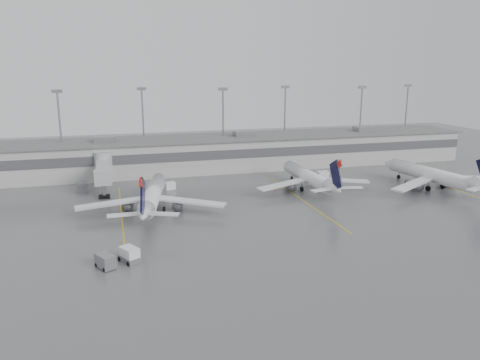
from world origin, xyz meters
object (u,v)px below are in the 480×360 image
object	(u,v)px
baggage_tug	(130,256)
jet_far_right	(435,175)
jet_mid_left	(152,196)
jet_mid_right	(310,177)

from	to	relation	value
baggage_tug	jet_far_right	bearing A→B (deg)	-10.30
jet_mid_left	baggage_tug	distance (m)	22.66
jet_far_right	baggage_tug	world-z (taller)	jet_far_right
baggage_tug	jet_mid_right	bearing A→B (deg)	7.26
jet_far_right	jet_mid_right	bearing A→B (deg)	157.54
jet_mid_left	jet_mid_right	xyz separation A→B (m)	(33.83, 6.41, -0.15)
jet_mid_left	baggage_tug	bearing A→B (deg)	-91.84
jet_far_right	baggage_tug	bearing A→B (deg)	-169.87
jet_mid_left	jet_far_right	bearing A→B (deg)	11.11
jet_mid_left	jet_far_right	world-z (taller)	jet_far_right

